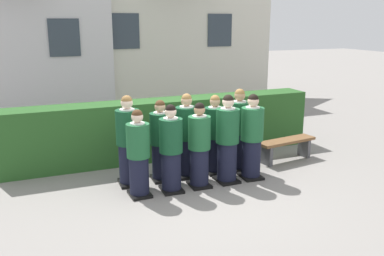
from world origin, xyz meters
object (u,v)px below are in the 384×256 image
at_px(student_rear_row_1, 161,143).
at_px(student_rear_row_4, 239,132).
at_px(student_front_row_2, 199,147).
at_px(student_front_row_0, 138,156).
at_px(student_rear_row_0, 128,143).
at_px(student_front_row_1, 171,151).
at_px(student_front_row_4, 252,139).
at_px(student_rear_row_3, 215,136).
at_px(student_rear_row_2, 187,138).
at_px(student_front_row_3, 227,141).
at_px(wooden_bench, 286,145).

xyz_separation_m(student_rear_row_1, student_rear_row_4, (1.66, -0.03, 0.06)).
height_order(student_front_row_2, student_rear_row_1, student_front_row_2).
bearing_deg(student_rear_row_4, student_front_row_0, -166.14).
bearing_deg(student_front_row_0, student_rear_row_0, 92.62).
bearing_deg(student_front_row_1, student_front_row_0, 178.92).
height_order(student_front_row_0, student_front_row_4, student_front_row_4).
distance_m(student_rear_row_3, student_rear_row_4, 0.54).
height_order(student_front_row_2, student_rear_row_2, student_rear_row_2).
distance_m(student_rear_row_0, student_rear_row_4, 2.29).
xyz_separation_m(student_front_row_2, student_front_row_4, (1.11, 0.02, 0.04)).
bearing_deg(student_rear_row_1, student_front_row_2, -46.21).
relative_size(student_front_row_0, student_front_row_4, 0.93).
bearing_deg(student_front_row_4, student_rear_row_1, 161.36).
xyz_separation_m(student_front_row_4, student_rear_row_4, (0.00, 0.53, 0.01)).
distance_m(student_front_row_0, student_front_row_3, 1.73).
xyz_separation_m(student_rear_row_0, student_rear_row_1, (0.62, -0.01, -0.06)).
relative_size(student_front_row_0, student_front_row_2, 0.98).
relative_size(student_front_row_1, student_rear_row_0, 0.94).
xyz_separation_m(student_rear_row_1, student_rear_row_3, (1.13, -0.01, 0.01)).
xyz_separation_m(student_front_row_1, student_rear_row_4, (1.67, 0.57, 0.04)).
bearing_deg(student_rear_row_0, student_front_row_3, -18.00).
bearing_deg(student_rear_row_1, student_rear_row_3, -0.48).
bearing_deg(student_front_row_3, student_front_row_0, -179.09).
xyz_separation_m(student_front_row_2, student_rear_row_2, (-0.02, 0.58, 0.04)).
distance_m(student_rear_row_2, student_rear_row_3, 0.60).
distance_m(student_front_row_0, student_rear_row_1, 0.84).
distance_m(student_front_row_2, student_rear_row_0, 1.32).
distance_m(student_rear_row_1, student_rear_row_3, 1.13).
relative_size(student_front_row_0, student_rear_row_2, 0.94).
bearing_deg(wooden_bench, student_front_row_4, -153.65).
xyz_separation_m(student_rear_row_4, wooden_bench, (1.23, 0.08, -0.45)).
relative_size(student_front_row_4, student_rear_row_0, 0.98).
height_order(student_rear_row_0, student_rear_row_3, student_rear_row_0).
distance_m(student_front_row_4, student_rear_row_2, 1.26).
distance_m(student_front_row_1, student_rear_row_4, 1.76).
xyz_separation_m(student_front_row_1, student_rear_row_1, (0.00, 0.60, -0.01)).
relative_size(student_rear_row_0, wooden_bench, 1.18).
relative_size(student_front_row_3, student_rear_row_2, 1.02).
height_order(student_front_row_4, student_rear_row_4, student_rear_row_4).
relative_size(student_front_row_2, student_front_row_3, 0.94).
height_order(student_front_row_2, student_front_row_3, student_front_row_3).
bearing_deg(student_front_row_4, wooden_bench, 26.35).
height_order(student_front_row_0, student_rear_row_2, student_rear_row_2).
bearing_deg(student_rear_row_2, student_rear_row_1, -179.65).
xyz_separation_m(student_front_row_4, student_rear_row_1, (-1.66, 0.56, -0.05)).
relative_size(student_rear_row_0, student_rear_row_3, 1.07).
relative_size(student_front_row_3, student_rear_row_3, 1.06).
relative_size(student_rear_row_1, wooden_bench, 1.09).
bearing_deg(student_front_row_4, student_rear_row_0, 165.93).
xyz_separation_m(student_front_row_3, student_rear_row_0, (-1.76, 0.57, 0.01)).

